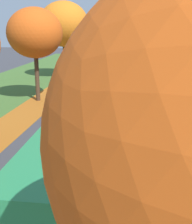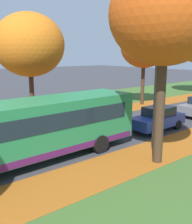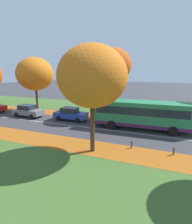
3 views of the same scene
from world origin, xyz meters
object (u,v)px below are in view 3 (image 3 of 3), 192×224
object	(u,v)px
car_grey_following	(28,111)
car_blue_lead	(71,114)
tree_right_mid	(35,74)
bollard_fourth	(174,151)
tree_right_near	(112,66)
bus	(141,113)
bollard_fifth	(132,144)
streetlamp_right	(97,90)
tree_left_near	(92,77)

from	to	relation	value
car_grey_following	car_blue_lead	bearing A→B (deg)	-85.52
tree_right_mid	bollard_fourth	distance (m)	21.88
tree_right_near	bus	xyz separation A→B (m)	(-3.75, -4.32, -5.04)
bollard_fifth	bus	distance (m)	5.44
bus	bollard_fifth	bearing A→B (deg)	179.68
bollard_fifth	bus	size ratio (longest dim) A/B	0.06
streetlamp_right	bollard_fourth	bearing A→B (deg)	-129.36
tree_right_near	tree_right_mid	world-z (taller)	tree_right_near
car_grey_following	streetlamp_right	bearing A→B (deg)	-76.66
streetlamp_right	car_grey_following	distance (m)	9.87
tree_left_near	car_blue_lead	bearing A→B (deg)	39.40
tree_right_mid	bus	bearing A→B (deg)	-101.78
bollard_fourth	bollard_fifth	size ratio (longest dim) A/B	0.95
bollard_fifth	tree_right_mid	bearing A→B (deg)	61.94
tree_right_mid	bollard_fifth	distance (m)	19.13
tree_right_near	streetlamp_right	xyz separation A→B (m)	(-1.80, 1.43, -3.01)
bollard_fourth	bollard_fifth	world-z (taller)	bollard_fifth
tree_left_near	car_blue_lead	xyz separation A→B (m)	(7.09, 5.82, -4.92)
car_grey_following	bollard_fifth	bearing A→B (deg)	-108.64
tree_right_mid	bollard_fourth	size ratio (longest dim) A/B	13.19
bollard_fourth	streetlamp_right	size ratio (longest dim) A/B	0.10
streetlamp_right	bus	world-z (taller)	streetlamp_right
bollard_fourth	car_grey_following	xyz separation A→B (m)	(5.09, 18.04, 0.51)
bollard_fourth	car_blue_lead	world-z (taller)	car_blue_lead
tree_right_near	car_blue_lead	bearing A→B (deg)	128.93
tree_left_near	streetlamp_right	xyz separation A→B (m)	(8.77, 2.94, -1.99)
bollard_fourth	streetlamp_right	world-z (taller)	streetlamp_right
tree_left_near	bollard_fifth	xyz separation A→B (m)	(1.57, -2.79, -5.41)
tree_right_near	bollard_fourth	distance (m)	13.37
tree_right_near	tree_right_mid	xyz separation A→B (m)	(-0.36, 11.93, -1.14)
bollard_fourth	bollard_fifth	xyz separation A→B (m)	(0.06, 3.14, 0.02)
tree_right_near	bollard_fifth	size ratio (longest dim) A/B	13.89
tree_right_near	streetlamp_right	size ratio (longest dim) A/B	1.50
bollard_fourth	car_grey_following	size ratio (longest dim) A/B	0.14
tree_right_near	car_grey_following	size ratio (longest dim) A/B	2.11
tree_right_near	bollard_fourth	bearing A→B (deg)	-140.66
bus	car_blue_lead	xyz separation A→B (m)	(0.26, 8.64, -0.89)
tree_right_mid	streetlamp_right	xyz separation A→B (m)	(-1.44, -10.50, -1.87)
tree_left_near	streetlamp_right	bearing A→B (deg)	18.52
tree_left_near	bollard_fourth	bearing A→B (deg)	-75.74
bus	car_grey_following	xyz separation A→B (m)	(-0.23, 14.93, -0.89)
tree_left_near	car_blue_lead	size ratio (longest dim) A/B	1.89
tree_right_near	car_grey_following	world-z (taller)	tree_right_near
tree_right_mid	car_grey_following	distance (m)	6.15
tree_left_near	tree_right_mid	size ratio (longest dim) A/B	0.99
bollard_fourth	bus	xyz separation A→B (m)	(5.32, 3.11, 1.40)
car_blue_lead	car_grey_following	world-z (taller)	same
bus	car_grey_following	bearing A→B (deg)	90.89
bus	car_blue_lead	size ratio (longest dim) A/B	2.47
streetlamp_right	car_grey_following	size ratio (longest dim) A/B	1.41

